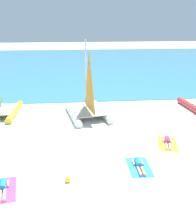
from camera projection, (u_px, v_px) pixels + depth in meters
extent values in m
plane|color=white|center=(92.00, 105.00, 22.68)|extent=(120.00, 120.00, 0.00)
cube|color=teal|center=(83.00, 64.00, 42.21)|extent=(120.00, 40.00, 0.05)
cylinder|color=yellow|center=(15.00, 112.00, 20.44)|extent=(0.57, 4.14, 0.47)
cylinder|color=#CC3838|center=(192.00, 107.00, 21.37)|extent=(0.89, 4.30, 0.49)
cylinder|color=white|center=(73.00, 114.00, 19.81)|extent=(1.28, 4.34, 0.49)
cylinder|color=white|center=(102.00, 112.00, 20.39)|extent=(1.28, 4.34, 0.49)
cube|color=silver|center=(88.00, 110.00, 19.82)|extent=(2.74, 3.14, 0.06)
cylinder|color=silver|center=(86.00, 75.00, 19.52)|extent=(0.10, 0.10, 5.15)
pyramid|color=orange|center=(89.00, 80.00, 18.65)|extent=(0.48, 2.24, 4.32)
cube|color=#D84C99|center=(3.00, 190.00, 11.53)|extent=(1.43, 2.07, 0.01)
cylinder|color=#268CCC|center=(3.00, 185.00, 11.66)|extent=(0.41, 0.66, 0.30)
sphere|color=beige|center=(3.00, 179.00, 12.03)|extent=(0.22, 0.22, 0.22)
cylinder|color=beige|center=(0.00, 195.00, 11.08)|extent=(0.28, 0.79, 0.14)
cylinder|color=beige|center=(4.00, 195.00, 11.12)|extent=(0.28, 0.79, 0.14)
cylinder|color=beige|center=(8.00, 183.00, 11.89)|extent=(0.18, 0.46, 0.10)
cube|color=#338CD8|center=(139.00, 167.00, 13.30)|extent=(1.13, 1.92, 0.01)
cylinder|color=#268CCC|center=(138.00, 162.00, 13.44)|extent=(0.31, 0.63, 0.30)
sphere|color=#D8AD84|center=(137.00, 158.00, 13.82)|extent=(0.22, 0.22, 0.22)
cylinder|color=#D8AD84|center=(139.00, 171.00, 12.85)|extent=(0.15, 0.78, 0.14)
cylinder|color=#D8AD84|center=(143.00, 171.00, 12.86)|extent=(0.15, 0.78, 0.14)
cylinder|color=#D8AD84|center=(133.00, 163.00, 13.60)|extent=(0.11, 0.45, 0.10)
cylinder|color=#D8AD84|center=(142.00, 162.00, 13.63)|extent=(0.11, 0.45, 0.10)
cube|color=yellow|center=(167.00, 144.00, 15.75)|extent=(1.53, 2.11, 0.01)
cylinder|color=#D83372|center=(167.00, 140.00, 15.89)|extent=(0.44, 0.67, 0.30)
sphere|color=beige|center=(167.00, 137.00, 16.27)|extent=(0.22, 0.22, 0.22)
cylinder|color=beige|center=(167.00, 146.00, 15.32)|extent=(0.32, 0.79, 0.14)
cylinder|color=beige|center=(170.00, 146.00, 15.30)|extent=(0.32, 0.79, 0.14)
cylinder|color=beige|center=(163.00, 140.00, 16.09)|extent=(0.21, 0.46, 0.10)
cylinder|color=beige|center=(171.00, 140.00, 16.03)|extent=(0.21, 0.46, 0.10)
sphere|color=yellow|center=(68.00, 179.00, 12.08)|extent=(0.28, 0.28, 0.28)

